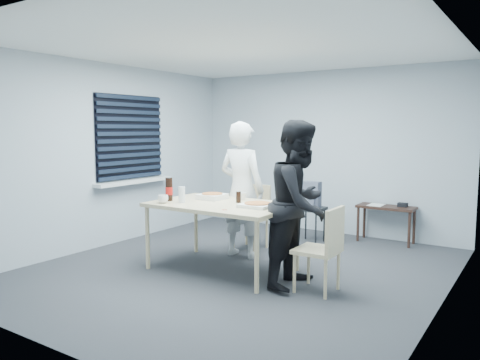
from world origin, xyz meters
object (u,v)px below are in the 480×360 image
Objects in this scene: dining_table at (222,208)px; mug_b at (242,196)px; person_black at (300,204)px; mug_a at (163,199)px; person_white at (242,190)px; soda_bottle at (169,190)px; side_table at (386,211)px; stool at (311,215)px; chair_right at (325,244)px; chair_far at (253,212)px; backpack at (311,195)px.

mug_b is at bearing 79.43° from dining_table.
mug_a is at bearing 103.60° from person_black.
person_white is 14.39× the size of mug_a.
person_white is 6.25× the size of soda_bottle.
person_white and person_black have the same top height.
person_black is 2.45m from side_table.
stool is at bearing 21.04° from person_black.
chair_right is 0.50× the size of person_white.
soda_bottle is (-1.65, -0.21, 0.05)m from person_black.
side_table is 1.11m from stool.
stool is (0.55, 0.72, -0.10)m from chair_far.
backpack is at bearing 64.45° from soda_bottle.
stool is at bearing 118.48° from chair_right.
dining_table is 1.83m from backpack.
backpack is (-0.93, -0.61, 0.24)m from side_table.
person_black is 1.00m from mug_b.
chair_far is at bearing -127.43° from stool.
mug_b is at bearing 37.48° from soda_bottle.
chair_right is 2.15m from backpack.
soda_bottle is at bearing -176.26° from chair_right.
person_white is at bearing -127.84° from side_table.
mug_a reaches higher than side_table.
person_white reaches higher than backpack.
dining_table is 1.85× the size of chair_right.
backpack reaches higher than mug_a.
mug_b is 0.35× the size of soda_bottle.
dining_table is 0.93× the size of person_white.
mug_a is (-0.58, -0.38, 0.11)m from dining_table.
mug_b is (0.20, -0.29, -0.04)m from person_white.
chair_far is (-0.24, 1.10, -0.23)m from dining_table.
stool is 2.41m from mug_a.
chair_far is at bearing -77.51° from person_white.
person_black reaches higher than side_table.
person_black is at bearing 7.23° from soda_bottle.
stool is 1.85× the size of soda_bottle.
chair_right is at bearing -87.87° from side_table.
person_black is at bearing -41.12° from chair_far.
person_white is 1.00× the size of person_black.
mug_b is at bearing 161.98° from chair_right.
mug_b is (0.06, 0.34, 0.11)m from dining_table.
dining_table is 0.67m from person_white.
dining_table is 13.41× the size of mug_a.
mug_b is at bearing -98.12° from backpack.
chair_far is 1.00× the size of chair_right.
backpack is at bearing 118.63° from chair_right.
stool is at bearing 80.39° from mug_b.
chair_right reaches higher than side_table.
mug_a is at bearing -131.98° from mug_b.
stool is at bearing 67.75° from mug_a.
stool is 2.29m from soda_bottle.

